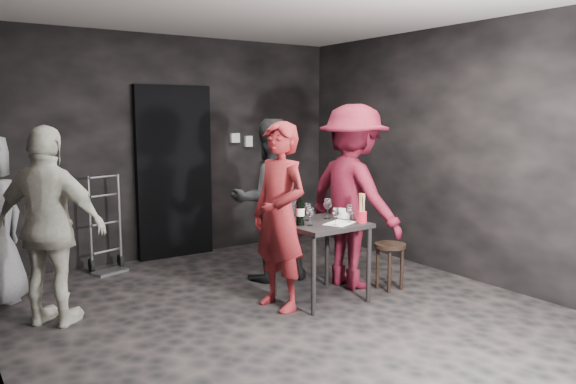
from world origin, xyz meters
TOP-DOWN VIEW (x-y plane):
  - floor at (0.00, 0.00)m, footprint 4.50×5.00m
  - wall_back at (0.00, 2.50)m, footprint 4.50×0.04m
  - wall_front at (0.00, -2.50)m, footprint 4.50×0.04m
  - wall_right at (2.25, 0.00)m, footprint 0.04×5.00m
  - doorway at (0.00, 2.44)m, footprint 0.95×0.10m
  - wallbox_upper at (0.85, 2.45)m, footprint 0.12×0.06m
  - wallbox_lower at (1.05, 2.45)m, footprint 0.10×0.06m
  - hand_truck at (-0.92, 2.21)m, footprint 0.37×0.32m
  - tasting_table at (0.51, 0.12)m, footprint 0.72×0.72m
  - stool at (1.28, -0.02)m, footprint 0.31×0.31m
  - server_red at (0.06, 0.14)m, footprint 0.56×0.76m
  - woman_black at (0.46, 0.96)m, footprint 1.03×0.70m
  - man_maroon at (1.04, 0.29)m, footprint 0.79×1.53m
  - bystander_cream at (-1.74, 0.83)m, footprint 1.14×1.14m
  - tasting_mat at (0.62, -0.03)m, footprint 0.36×0.31m
  - wine_glass_a at (0.33, 0.04)m, footprint 0.09×0.09m
  - wine_glass_b at (0.33, 0.24)m, footprint 0.10×0.10m
  - wine_glass_c at (0.45, 0.25)m, footprint 0.07×0.07m
  - wine_glass_d at (0.52, -0.08)m, footprint 0.09×0.09m
  - wine_glass_e at (0.72, -0.04)m, footprint 0.09×0.09m
  - wine_glass_f at (0.66, 0.22)m, footprint 0.09×0.09m
  - wine_bottle at (0.26, 0.10)m, footprint 0.08×0.08m
  - breadstick_cup at (0.81, -0.11)m, footprint 0.10×0.10m
  - reserved_card at (0.80, 0.13)m, footprint 0.12×0.15m

SIDE VIEW (x-z plane):
  - floor at x=0.00m, z-range -0.01..0.01m
  - hand_truck at x=-0.92m, z-range -0.34..0.75m
  - stool at x=1.28m, z-range 0.13..0.60m
  - tasting_table at x=0.51m, z-range 0.28..1.03m
  - tasting_mat at x=0.62m, z-range 0.75..0.75m
  - reserved_card at x=0.80m, z-range 0.75..0.85m
  - wine_glass_d at x=0.52m, z-range 0.75..0.93m
  - wine_glass_a at x=0.33m, z-range 0.75..0.93m
  - wine_glass_e at x=0.72m, z-range 0.75..0.93m
  - wine_glass_c at x=0.45m, z-range 0.75..0.93m
  - wine_glass_b at x=0.33m, z-range 0.75..0.97m
  - wine_glass_f at x=0.66m, z-range 0.75..0.97m
  - wine_bottle at x=0.26m, z-range 0.71..1.03m
  - breadstick_cup at x=0.81m, z-range 0.74..1.03m
  - bystander_cream at x=-1.74m, z-range 0.00..1.86m
  - server_red at x=0.06m, z-range 0.00..1.91m
  - woman_black at x=0.46m, z-range 0.00..1.95m
  - doorway at x=0.00m, z-range 0.00..2.10m
  - man_maroon at x=1.04m, z-range 0.00..2.30m
  - wall_back at x=0.00m, z-range 0.00..2.70m
  - wall_front at x=0.00m, z-range 0.00..2.70m
  - wall_right at x=2.25m, z-range 0.00..2.70m
  - wallbox_lower at x=1.05m, z-range 1.33..1.47m
  - wallbox_upper at x=0.85m, z-range 1.39..1.51m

